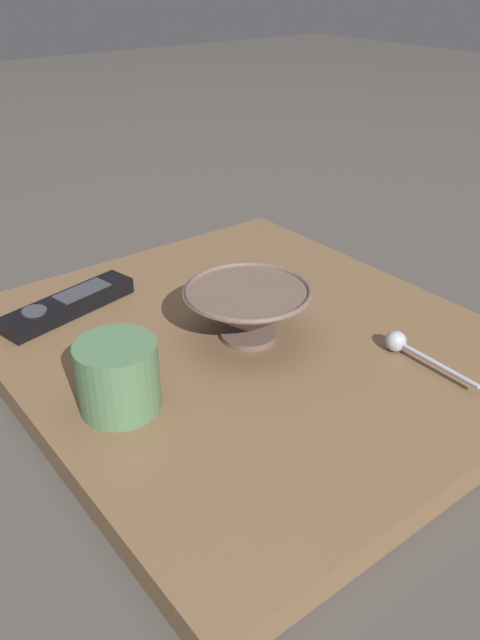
# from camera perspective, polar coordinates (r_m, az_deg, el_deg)

# --- Properties ---
(ground_plane) EXTENTS (6.00, 6.00, 0.00)m
(ground_plane) POSITION_cam_1_polar(r_m,az_deg,el_deg) (0.86, 0.75, -3.43)
(ground_plane) COLOR #47423D
(table) EXTENTS (0.66, 0.59, 0.03)m
(table) POSITION_cam_1_polar(r_m,az_deg,el_deg) (0.85, 0.76, -2.49)
(table) COLOR brown
(table) RESTS_ON ground
(cereal_bowl) EXTENTS (0.17, 0.17, 0.07)m
(cereal_bowl) POSITION_cam_1_polar(r_m,az_deg,el_deg) (0.82, 1.09, 0.85)
(cereal_bowl) COLOR brown
(cereal_bowl) RESTS_ON table
(coffee_mug) EXTENTS (0.11, 0.10, 0.08)m
(coffee_mug) POSITION_cam_1_polar(r_m,az_deg,el_deg) (0.71, -10.88, -4.92)
(coffee_mug) COLOR #4C724C
(coffee_mug) RESTS_ON table
(teaspoon) EXTENTS (0.14, 0.03, 0.03)m
(teaspoon) POSITION_cam_1_polar(r_m,az_deg,el_deg) (0.83, 14.41, -2.18)
(teaspoon) COLOR #A3A5B2
(teaspoon) RESTS_ON table
(tv_remote_near) EXTENTS (0.09, 0.21, 0.03)m
(tv_remote_near) POSITION_cam_1_polar(r_m,az_deg,el_deg) (0.93, -15.15, 1.36)
(tv_remote_near) COLOR black
(tv_remote_near) RESTS_ON table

